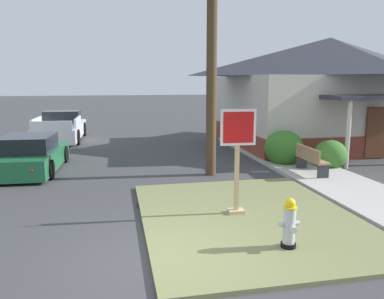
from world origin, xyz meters
name	(u,v)px	position (x,y,z in m)	size (l,w,h in m)	color
ground_plane	(164,263)	(0.00, 0.00, 0.00)	(160.00, 160.00, 0.00)	#3D3D3F
grass_corner_patch	(248,217)	(2.11, 1.71, 0.04)	(4.69, 5.81, 0.08)	olive
sidewalk_strip	(309,170)	(5.66, 5.47, 0.06)	(2.20, 15.03, 0.12)	#B2AFA8
fire_hydrant	(289,224)	(2.26, 0.00, 0.52)	(0.38, 0.34, 0.92)	black
stop_sign	(237,162)	(1.89, 1.88, 1.27)	(0.79, 0.30, 2.36)	tan
manhole_cover	(151,205)	(0.06, 3.03, 0.01)	(0.70, 0.70, 0.02)	black
parked_sedan_green	(30,155)	(-3.61, 7.50, 0.54)	(2.12, 4.19, 1.25)	#1E6038
pickup_truck_white	(61,128)	(-3.52, 14.49, 0.62)	(2.23, 5.45, 1.48)	silver
street_bench	(310,159)	(5.37, 4.92, 0.59)	(0.43, 1.56, 0.85)	#93704C
utility_pole	(212,22)	(2.29, 5.78, 4.83)	(1.65, 0.33, 9.35)	#4C3823
corner_house	(328,91)	(9.27, 10.61, 2.59)	(9.69, 8.90, 5.05)	brown
shrub_near_porch	(330,155)	(6.56, 5.71, 0.51)	(1.12, 1.12, 1.03)	#3B722B
shrub_by_curb	(284,148)	(5.25, 6.61, 0.64)	(1.40, 1.40, 1.28)	#377525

